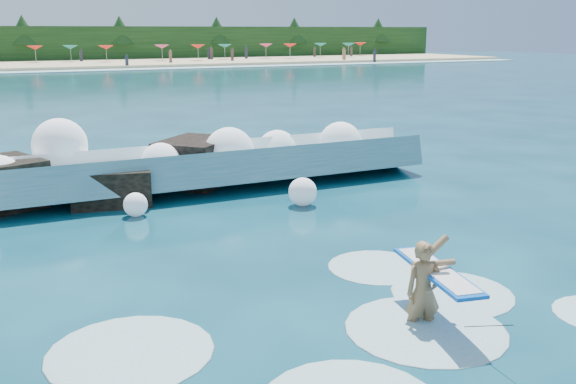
# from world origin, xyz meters

# --- Properties ---
(ground) EXTENTS (200.00, 200.00, 0.00)m
(ground) POSITION_xyz_m (0.00, 0.00, 0.00)
(ground) COLOR #083142
(ground) RESTS_ON ground
(beach) EXTENTS (140.00, 20.00, 0.40)m
(beach) POSITION_xyz_m (0.00, 78.00, 0.20)
(beach) COLOR tan
(beach) RESTS_ON ground
(wet_band) EXTENTS (140.00, 5.00, 0.08)m
(wet_band) POSITION_xyz_m (0.00, 67.00, 0.04)
(wet_band) COLOR silver
(wet_band) RESTS_ON ground
(treeline) EXTENTS (140.00, 4.00, 5.00)m
(treeline) POSITION_xyz_m (0.00, 88.00, 2.50)
(treeline) COLOR black
(treeline) RESTS_ON ground
(breaking_wave) EXTENTS (18.60, 2.87, 1.60)m
(breaking_wave) POSITION_xyz_m (-0.97, 7.98, 0.56)
(breaking_wave) COLOR teal
(breaking_wave) RESTS_ON ground
(rock_cluster) EXTENTS (8.69, 3.56, 1.54)m
(rock_cluster) POSITION_xyz_m (-1.47, 7.99, 0.49)
(rock_cluster) COLOR black
(rock_cluster) RESTS_ON ground
(surfer_with_board) EXTENTS (1.08, 2.83, 1.60)m
(surfer_with_board) POSITION_xyz_m (1.86, -2.12, 0.59)
(surfer_with_board) COLOR olive
(surfer_with_board) RESTS_ON ground
(wave_spray) EXTENTS (15.44, 5.01, 2.19)m
(wave_spray) POSITION_xyz_m (-1.34, 7.86, 0.97)
(wave_spray) COLOR white
(wave_spray) RESTS_ON ground
(surf_foam) EXTENTS (9.04, 5.89, 0.12)m
(surf_foam) POSITION_xyz_m (0.86, -1.89, 0.00)
(surf_foam) COLOR silver
(surf_foam) RESTS_ON ground
(beach_umbrellas) EXTENTS (109.46, 6.77, 0.50)m
(beach_umbrellas) POSITION_xyz_m (0.32, 79.93, 2.25)
(beach_umbrellas) COLOR red
(beach_umbrellas) RESTS_ON ground
(beachgoers) EXTENTS (99.00, 13.71, 1.93)m
(beachgoers) POSITION_xyz_m (-0.56, 75.22, 1.08)
(beachgoers) COLOR #3F332D
(beachgoers) RESTS_ON ground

